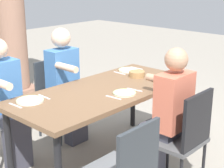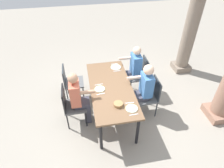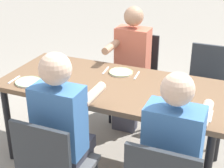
% 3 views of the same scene
% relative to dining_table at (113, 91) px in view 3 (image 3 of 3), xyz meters
% --- Properties ---
extents(ground_plane, '(16.00, 16.00, 0.00)m').
position_rel_dining_table_xyz_m(ground_plane, '(0.00, 0.00, -0.70)').
color(ground_plane, gray).
extents(dining_table, '(1.91, 0.86, 0.77)m').
position_rel_dining_table_xyz_m(dining_table, '(0.00, 0.00, 0.00)').
color(dining_table, brown).
rests_on(dining_table, ground).
extents(chair_west_south, '(0.44, 0.44, 0.90)m').
position_rel_dining_table_xyz_m(chair_west_south, '(-0.68, -0.85, -0.17)').
color(chair_west_south, '#5B5E61').
rests_on(chair_west_south, ground).
extents(chair_mid_north, '(0.44, 0.44, 0.89)m').
position_rel_dining_table_xyz_m(chair_mid_north, '(0.09, 0.85, -0.19)').
color(chair_mid_north, '#5B5E61').
rests_on(chair_mid_north, ground).
extents(chair_mid_south, '(0.44, 0.44, 0.93)m').
position_rel_dining_table_xyz_m(chair_mid_south, '(0.09, -0.85, -0.17)').
color(chair_mid_south, '#4F4F50').
rests_on(chair_mid_south, ground).
extents(diner_woman_green, '(0.35, 0.49, 1.27)m').
position_rel_dining_table_xyz_m(diner_woman_green, '(0.09, -0.67, -0.02)').
color(diner_woman_green, '#3F3F4C').
rests_on(diner_woman_green, ground).
extents(diner_man_white, '(0.35, 0.49, 1.27)m').
position_rel_dining_table_xyz_m(diner_man_white, '(-0.68, 0.66, -0.03)').
color(diner_man_white, '#3F3F4C').
rests_on(diner_man_white, ground).
extents(diner_guest_third, '(0.35, 0.50, 1.28)m').
position_rel_dining_table_xyz_m(diner_guest_third, '(0.09, 0.67, -0.01)').
color(diner_guest_third, '#3F3F4C').
rests_on(diner_guest_third, ground).
extents(plate_0, '(0.24, 0.24, 0.02)m').
position_rel_dining_table_xyz_m(plate_0, '(-0.69, 0.24, 0.08)').
color(plate_0, white).
rests_on(plate_0, dining_table).
extents(fork_0, '(0.02, 0.17, 0.01)m').
position_rel_dining_table_xyz_m(fork_0, '(-0.84, 0.24, 0.08)').
color(fork_0, silver).
rests_on(fork_0, dining_table).
extents(spoon_0, '(0.02, 0.17, 0.01)m').
position_rel_dining_table_xyz_m(spoon_0, '(-0.54, 0.24, 0.08)').
color(spoon_0, silver).
rests_on(spoon_0, dining_table).
extents(plate_1, '(0.22, 0.22, 0.02)m').
position_rel_dining_table_xyz_m(plate_1, '(0.02, -0.24, 0.08)').
color(plate_1, silver).
rests_on(plate_1, dining_table).
extents(fork_1, '(0.03, 0.17, 0.01)m').
position_rel_dining_table_xyz_m(fork_1, '(-0.13, -0.24, 0.08)').
color(fork_1, silver).
rests_on(fork_1, dining_table).
extents(spoon_1, '(0.03, 0.17, 0.01)m').
position_rel_dining_table_xyz_m(spoon_1, '(0.17, -0.24, 0.08)').
color(spoon_1, silver).
rests_on(spoon_1, dining_table).
extents(plate_2, '(0.22, 0.22, 0.02)m').
position_rel_dining_table_xyz_m(plate_2, '(0.67, 0.26, 0.08)').
color(plate_2, white).
rests_on(plate_2, dining_table).
extents(fork_2, '(0.02, 0.17, 0.01)m').
position_rel_dining_table_xyz_m(fork_2, '(0.52, 0.26, 0.08)').
color(fork_2, silver).
rests_on(fork_2, dining_table).
extents(spoon_2, '(0.02, 0.17, 0.01)m').
position_rel_dining_table_xyz_m(spoon_2, '(0.82, 0.26, 0.08)').
color(spoon_2, silver).
rests_on(spoon_2, dining_table).
extents(bread_basket, '(0.17, 0.17, 0.06)m').
position_rel_dining_table_xyz_m(bread_basket, '(0.54, 0.04, 0.10)').
color(bread_basket, '#9E7547').
rests_on(bread_basket, dining_table).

